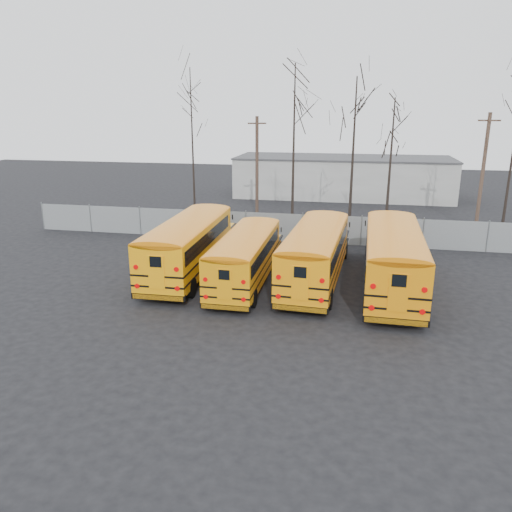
% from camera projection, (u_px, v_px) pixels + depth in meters
% --- Properties ---
extents(ground, '(120.00, 120.00, 0.00)m').
position_uv_depth(ground, '(273.00, 307.00, 23.48)').
color(ground, black).
rests_on(ground, ground).
extents(fence, '(40.00, 0.04, 2.00)m').
position_uv_depth(fence, '(302.00, 228.00, 34.47)').
color(fence, gray).
rests_on(fence, ground).
extents(distant_building, '(22.00, 8.00, 4.00)m').
position_uv_depth(distant_building, '(343.00, 177.00, 52.59)').
color(distant_building, beige).
rests_on(distant_building, ground).
extents(bus_a, '(2.89, 11.54, 3.21)m').
position_uv_depth(bus_a, '(189.00, 241.00, 27.74)').
color(bus_a, black).
rests_on(bus_a, ground).
extents(bus_b, '(2.36, 10.12, 2.83)m').
position_uv_depth(bus_b, '(246.00, 253.00, 26.17)').
color(bus_b, black).
rests_on(bus_b, ground).
extents(bus_c, '(3.17, 11.28, 3.12)m').
position_uv_depth(bus_c, '(316.00, 250.00, 26.26)').
color(bus_c, black).
rests_on(bus_c, ground).
extents(bus_d, '(2.92, 11.83, 3.30)m').
position_uv_depth(bus_d, '(393.00, 254.00, 25.15)').
color(bus_d, black).
rests_on(bus_d, ground).
extents(utility_pole_left, '(1.48, 0.43, 8.38)m').
position_uv_depth(utility_pole_left, '(257.00, 168.00, 40.86)').
color(utility_pole_left, '#443127').
rests_on(utility_pole_left, ground).
extents(utility_pole_right, '(1.55, 0.30, 8.71)m').
position_uv_depth(utility_pole_right, '(483.00, 171.00, 37.21)').
color(utility_pole_right, '#4F3A2D').
rests_on(utility_pole_right, ground).
extents(tree_0, '(0.26, 0.26, 12.01)m').
position_uv_depth(tree_0, '(193.00, 147.00, 39.93)').
color(tree_0, black).
rests_on(tree_0, ground).
extents(tree_1, '(0.26, 0.26, 12.01)m').
position_uv_depth(tree_1, '(294.00, 151.00, 36.22)').
color(tree_1, black).
rests_on(tree_1, ground).
extents(tree_2, '(0.26, 0.26, 11.16)m').
position_uv_depth(tree_2, '(353.00, 157.00, 36.59)').
color(tree_2, black).
rests_on(tree_2, ground).
extents(tree_3, '(0.26, 0.26, 9.71)m').
position_uv_depth(tree_3, '(390.00, 168.00, 35.73)').
color(tree_3, black).
rests_on(tree_3, ground).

